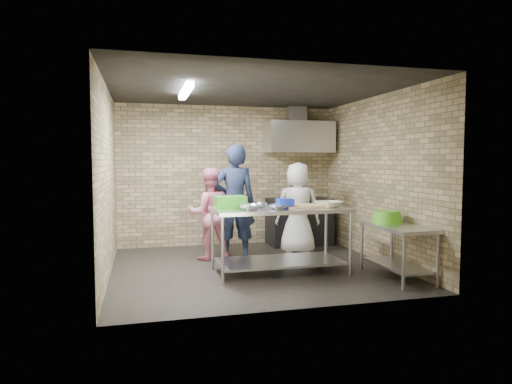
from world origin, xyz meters
TOP-DOWN VIEW (x-y plane):
  - floor at (0.00, 0.00)m, footprint 4.20×4.20m
  - ceiling at (0.00, 0.00)m, footprint 4.20×4.20m
  - back_wall at (0.00, 2.00)m, footprint 4.20×0.06m
  - front_wall at (0.00, -2.00)m, footprint 4.20×0.06m
  - left_wall at (-2.10, 0.00)m, footprint 0.06×4.00m
  - right_wall at (2.10, 0.00)m, footprint 0.06×4.00m
  - prep_table at (0.28, -0.45)m, footprint 1.93×0.96m
  - side_counter at (1.80, -1.10)m, footprint 0.60×1.20m
  - stove at (1.35, 1.65)m, footprint 1.20×0.70m
  - range_hood at (1.35, 1.70)m, footprint 1.30×0.60m
  - hood_duct at (1.35, 1.85)m, footprint 0.35×0.30m
  - wall_shelf at (1.65, 1.89)m, footprint 0.80×0.20m
  - fluorescent_fixture at (-1.00, 0.00)m, footprint 0.10×1.25m
  - green_crate at (-0.42, -0.33)m, footprint 0.43×0.32m
  - blue_tub at (0.33, -0.55)m, footprint 0.21×0.21m
  - cutting_board at (0.63, -0.47)m, footprint 0.59×0.45m
  - mixing_bowl_a at (-0.22, -0.65)m, footprint 0.38×0.38m
  - mixing_bowl_b at (-0.02, -0.40)m, footprint 0.29×0.29m
  - mixing_bowl_c at (0.18, -0.67)m, footprint 0.35×0.35m
  - ceramic_bowl at (0.98, -0.60)m, footprint 0.46×0.46m
  - green_basin at (1.78, -0.85)m, footprint 0.46×0.46m
  - bottle_red at (1.40, 1.89)m, footprint 0.07×0.07m
  - bottle_green at (1.80, 1.89)m, footprint 0.06×0.06m
  - man_navy at (-0.15, 0.65)m, footprint 0.72×0.50m
  - woman_pink at (-0.56, 0.76)m, footprint 0.77×0.61m
  - woman_white at (1.01, 0.78)m, footprint 0.90×0.71m

SIDE VIEW (x-z plane):
  - floor at x=0.00m, z-range 0.00..0.00m
  - side_counter at x=1.80m, z-range 0.00..0.75m
  - stove at x=1.35m, z-range 0.00..0.90m
  - prep_table at x=0.28m, z-range 0.00..0.96m
  - woman_pink at x=-0.56m, z-range 0.00..1.52m
  - woman_white at x=1.01m, z-range 0.00..1.61m
  - green_basin at x=1.78m, z-range 0.75..0.92m
  - man_navy at x=-0.15m, z-range 0.00..1.91m
  - cutting_board at x=0.63m, z-range 0.96..1.00m
  - mixing_bowl_c at x=0.18m, z-range 0.96..1.03m
  - mixing_bowl_b at x=-0.02m, z-range 0.96..1.04m
  - mixing_bowl_a at x=-0.22m, z-range 0.96..1.04m
  - ceramic_bowl at x=0.98m, z-range 0.96..1.06m
  - blue_tub at x=0.33m, z-range 0.96..1.10m
  - green_crate at x=-0.42m, z-range 0.96..1.14m
  - back_wall at x=0.00m, z-range 0.00..2.70m
  - front_wall at x=0.00m, z-range 0.00..2.70m
  - left_wall at x=-2.10m, z-range 0.00..2.70m
  - right_wall at x=2.10m, z-range 0.00..2.70m
  - wall_shelf at x=1.65m, z-range 1.90..1.94m
  - bottle_green at x=1.80m, z-range 1.94..2.09m
  - bottle_red at x=1.40m, z-range 1.94..2.12m
  - range_hood at x=1.35m, z-range 1.80..2.40m
  - hood_duct at x=1.35m, z-range 2.40..2.70m
  - fluorescent_fixture at x=-1.00m, z-range 2.60..2.68m
  - ceiling at x=0.00m, z-range 2.70..2.70m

